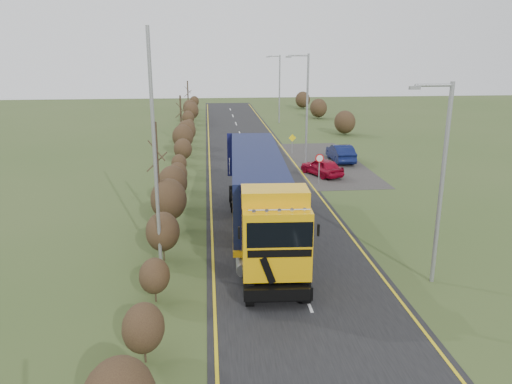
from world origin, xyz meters
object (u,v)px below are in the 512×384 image
at_px(car_red_hatchback, 322,167).
at_px(car_blue_sedan, 341,153).
at_px(streetlight_near, 440,177).
at_px(lorry, 259,192).
at_px(speed_sign, 319,163).

relative_size(car_red_hatchback, car_blue_sedan, 0.87).
bearing_deg(streetlight_near, lorry, 139.05).
height_order(lorry, streetlight_near, streetlight_near).
xyz_separation_m(lorry, car_red_hatchback, (6.33, 12.84, -1.83)).
bearing_deg(car_red_hatchback, streetlight_near, 67.10).
distance_m(car_blue_sedan, speed_sign, 8.29).
height_order(lorry, speed_sign, lorry).
xyz_separation_m(car_blue_sedan, speed_sign, (-3.60, -7.42, 0.84)).
bearing_deg(lorry, streetlight_near, -38.14).
bearing_deg(car_blue_sedan, lorry, 62.32).
bearing_deg(speed_sign, car_red_hatchback, 72.67).
distance_m(car_red_hatchback, car_blue_sedan, 5.55).
distance_m(lorry, car_red_hatchback, 14.43).
height_order(streetlight_near, speed_sign, streetlight_near).
xyz_separation_m(car_red_hatchback, streetlight_near, (0.49, -18.76, 3.97)).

